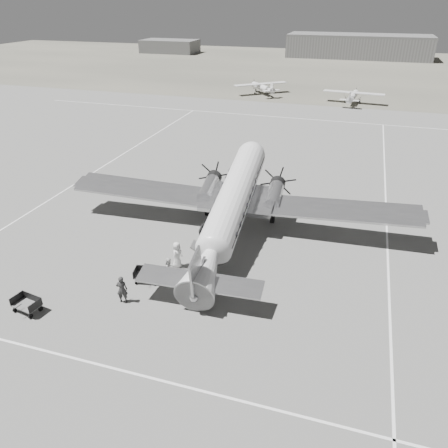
{
  "coord_description": "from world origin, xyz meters",
  "views": [
    {
      "loc": [
        8.69,
        -27.88,
        16.93
      ],
      "look_at": [
        0.28,
        -1.11,
        2.2
      ],
      "focal_mm": 35.0,
      "sensor_mm": 36.0,
      "label": 1
    }
  ],
  "objects_px": {
    "hangar_main": "(358,46)",
    "baggage_cart_near": "(147,275)",
    "ground_crew": "(122,289)",
    "shed_secondary": "(170,46)",
    "ramp_agent": "(169,269)",
    "baggage_cart_far": "(27,305)",
    "light_plane_left": "(262,88)",
    "passenger": "(177,255)",
    "light_plane_right": "(353,97)",
    "dc3_airliner": "(232,206)"
  },
  "relations": [
    {
      "from": "hangar_main",
      "to": "baggage_cart_near",
      "type": "relative_size",
      "value": 25.31
    },
    {
      "from": "ground_crew",
      "to": "shed_secondary",
      "type": "bearing_deg",
      "value": -86.91
    },
    {
      "from": "shed_secondary",
      "to": "ramp_agent",
      "type": "height_order",
      "value": "shed_secondary"
    },
    {
      "from": "baggage_cart_far",
      "to": "ground_crew",
      "type": "bearing_deg",
      "value": 36.8
    },
    {
      "from": "ramp_agent",
      "to": "light_plane_left",
      "type": "bearing_deg",
      "value": 28.64
    },
    {
      "from": "baggage_cart_near",
      "to": "passenger",
      "type": "bearing_deg",
      "value": 49.9
    },
    {
      "from": "hangar_main",
      "to": "baggage_cart_far",
      "type": "bearing_deg",
      "value": -96.02
    },
    {
      "from": "shed_secondary",
      "to": "ground_crew",
      "type": "height_order",
      "value": "shed_secondary"
    },
    {
      "from": "ground_crew",
      "to": "ramp_agent",
      "type": "relative_size",
      "value": 1.16
    },
    {
      "from": "ramp_agent",
      "to": "passenger",
      "type": "relative_size",
      "value": 0.83
    },
    {
      "from": "light_plane_right",
      "to": "ground_crew",
      "type": "relative_size",
      "value": 5.7
    },
    {
      "from": "ground_crew",
      "to": "passenger",
      "type": "height_order",
      "value": "passenger"
    },
    {
      "from": "baggage_cart_near",
      "to": "baggage_cart_far",
      "type": "relative_size",
      "value": 0.97
    },
    {
      "from": "dc3_airliner",
      "to": "ramp_agent",
      "type": "xyz_separation_m",
      "value": [
        -2.35,
        -6.64,
        -1.92
      ]
    },
    {
      "from": "baggage_cart_near",
      "to": "ground_crew",
      "type": "relative_size",
      "value": 0.89
    },
    {
      "from": "light_plane_right",
      "to": "ground_crew",
      "type": "xyz_separation_m",
      "value": [
        -10.71,
        -62.22,
        -0.17
      ]
    },
    {
      "from": "shed_secondary",
      "to": "light_plane_left",
      "type": "bearing_deg",
      "value": -52.52
    },
    {
      "from": "light_plane_left",
      "to": "ramp_agent",
      "type": "height_order",
      "value": "light_plane_left"
    },
    {
      "from": "light_plane_right",
      "to": "passenger",
      "type": "bearing_deg",
      "value": -93.15
    },
    {
      "from": "light_plane_left",
      "to": "light_plane_right",
      "type": "bearing_deg",
      "value": -50.37
    },
    {
      "from": "dc3_airliner",
      "to": "ramp_agent",
      "type": "bearing_deg",
      "value": -112.68
    },
    {
      "from": "hangar_main",
      "to": "dc3_airliner",
      "type": "bearing_deg",
      "value": -92.27
    },
    {
      "from": "shed_secondary",
      "to": "baggage_cart_near",
      "type": "relative_size",
      "value": 10.85
    },
    {
      "from": "light_plane_right",
      "to": "hangar_main",
      "type": "bearing_deg",
      "value": 97.37
    },
    {
      "from": "hangar_main",
      "to": "ground_crew",
      "type": "distance_m",
      "value": 129.25
    },
    {
      "from": "light_plane_left",
      "to": "light_plane_right",
      "type": "height_order",
      "value": "light_plane_left"
    },
    {
      "from": "shed_secondary",
      "to": "ramp_agent",
      "type": "xyz_separation_m",
      "value": [
        52.93,
        -120.75,
        -1.2
      ]
    },
    {
      "from": "ramp_agent",
      "to": "passenger",
      "type": "xyz_separation_m",
      "value": [
        -0.08,
        1.51,
        0.17
      ]
    },
    {
      "from": "light_plane_right",
      "to": "baggage_cart_near",
      "type": "bearing_deg",
      "value": -94.0
    },
    {
      "from": "dc3_airliner",
      "to": "baggage_cart_far",
      "type": "distance_m",
      "value": 15.56
    },
    {
      "from": "hangar_main",
      "to": "ramp_agent",
      "type": "xyz_separation_m",
      "value": [
        -7.07,
        -125.75,
        -2.5
      ]
    },
    {
      "from": "baggage_cart_near",
      "to": "ramp_agent",
      "type": "relative_size",
      "value": 1.04
    },
    {
      "from": "baggage_cart_far",
      "to": "passenger",
      "type": "height_order",
      "value": "passenger"
    },
    {
      "from": "baggage_cart_near",
      "to": "ramp_agent",
      "type": "height_order",
      "value": "ramp_agent"
    },
    {
      "from": "shed_secondary",
      "to": "dc3_airliner",
      "type": "height_order",
      "value": "dc3_airliner"
    },
    {
      "from": "light_plane_right",
      "to": "shed_secondary",
      "type": "bearing_deg",
      "value": 140.84
    },
    {
      "from": "hangar_main",
      "to": "light_plane_right",
      "type": "xyz_separation_m",
      "value": [
        1.87,
        -66.71,
        -2.2
      ]
    },
    {
      "from": "ground_crew",
      "to": "passenger",
      "type": "bearing_deg",
      "value": -129.15
    },
    {
      "from": "light_plane_left",
      "to": "ground_crew",
      "type": "bearing_deg",
      "value": -123.84
    },
    {
      "from": "shed_secondary",
      "to": "light_plane_right",
      "type": "height_order",
      "value": "shed_secondary"
    },
    {
      "from": "ramp_agent",
      "to": "light_plane_right",
      "type": "bearing_deg",
      "value": 12.58
    },
    {
      "from": "baggage_cart_far",
      "to": "dc3_airliner",
      "type": "bearing_deg",
      "value": 63.22
    },
    {
      "from": "shed_secondary",
      "to": "ramp_agent",
      "type": "bearing_deg",
      "value": -66.33
    },
    {
      "from": "hangar_main",
      "to": "shed_secondary",
      "type": "distance_m",
      "value": 60.22
    },
    {
      "from": "hangar_main",
      "to": "ramp_agent",
      "type": "bearing_deg",
      "value": -93.22
    },
    {
      "from": "light_plane_right",
      "to": "passenger",
      "type": "distance_m",
      "value": 58.24
    },
    {
      "from": "baggage_cart_near",
      "to": "ground_crew",
      "type": "xyz_separation_m",
      "value": [
        -0.42,
        -2.42,
        0.46
      ]
    },
    {
      "from": "shed_secondary",
      "to": "passenger",
      "type": "xyz_separation_m",
      "value": [
        52.84,
        -119.24,
        -1.03
      ]
    },
    {
      "from": "passenger",
      "to": "ramp_agent",
      "type": "bearing_deg",
      "value": -168.8
    },
    {
      "from": "light_plane_left",
      "to": "baggage_cart_far",
      "type": "bearing_deg",
      "value": -128.27
    }
  ]
}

